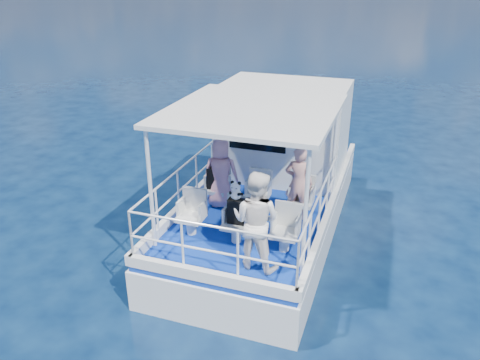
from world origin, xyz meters
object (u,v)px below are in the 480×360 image
at_px(backpack_center, 237,211).
at_px(panda, 236,190).
at_px(passenger_stbd_aft, 256,221).
at_px(passenger_port_fwd, 221,173).

distance_m(backpack_center, panda, 0.41).
bearing_deg(passenger_stbd_aft, passenger_port_fwd, -46.70).
bearing_deg(passenger_port_fwd, panda, 112.12).
height_order(backpack_center, panda, panda).
bearing_deg(backpack_center, panda, 144.04).
bearing_deg(backpack_center, passenger_port_fwd, 122.16).
xyz_separation_m(backpack_center, panda, (-0.02, 0.01, 0.41)).
distance_m(passenger_stbd_aft, panda, 0.88).
bearing_deg(passenger_stbd_aft, panda, -40.58).
bearing_deg(passenger_port_fwd, passenger_stbd_aft, 115.80).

